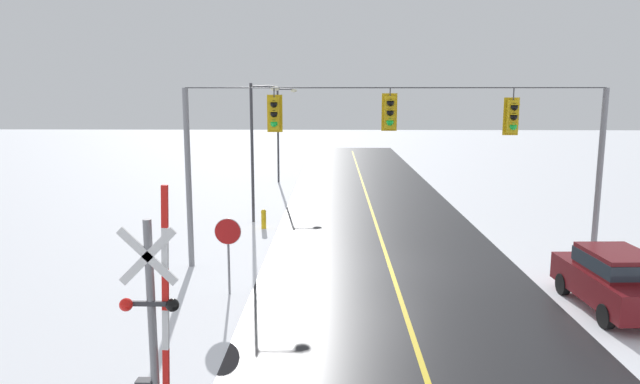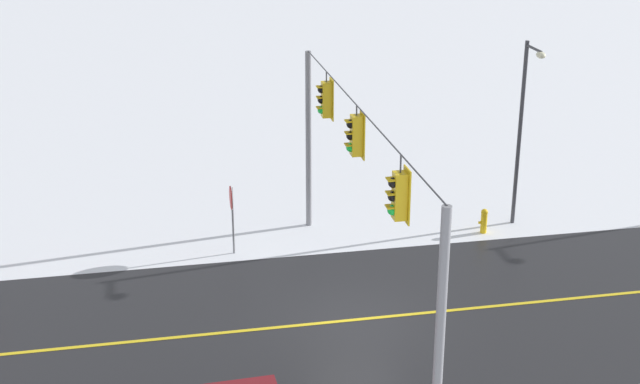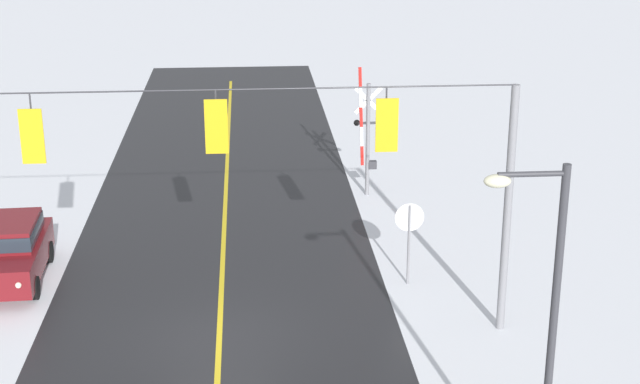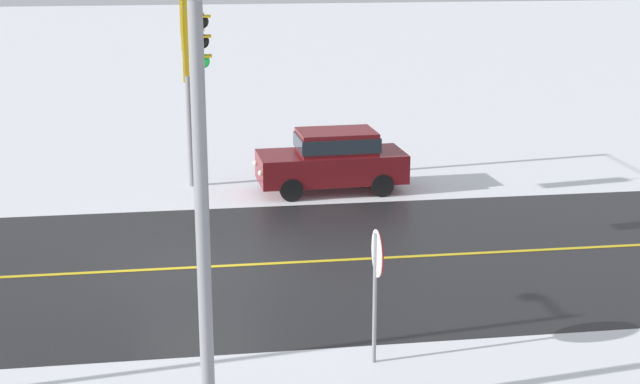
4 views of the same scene
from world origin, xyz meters
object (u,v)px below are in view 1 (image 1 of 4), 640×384
(stop_sign, at_px, (228,239))
(parked_car_maroon, at_px, (614,278))
(streetlamp_far, at_px, (281,125))
(streetlamp_near, at_px, (256,140))
(fire_hydrant, at_px, (264,218))
(railroad_crossing, at_px, (153,322))

(stop_sign, xyz_separation_m, parked_car_maroon, (10.95, -1.06, -0.76))
(stop_sign, xyz_separation_m, streetlamp_far, (-0.45, 22.55, 2.20))
(streetlamp_near, distance_m, fire_hydrant, 3.73)
(streetlamp_far, relative_size, fire_hydrant, 7.39)
(railroad_crossing, height_order, fire_hydrant, railroad_crossing)
(streetlamp_far, distance_m, fire_hydrant, 14.32)
(stop_sign, xyz_separation_m, streetlamp_near, (-0.45, 10.01, 2.20))
(parked_car_maroon, distance_m, fire_hydrant, 14.66)
(parked_car_maroon, xyz_separation_m, streetlamp_far, (-11.40, 23.61, 2.96))
(fire_hydrant, bearing_deg, streetlamp_far, 91.82)
(stop_sign, relative_size, streetlamp_near, 0.36)
(stop_sign, relative_size, railroad_crossing, 0.52)
(parked_car_maroon, relative_size, streetlamp_near, 0.66)
(parked_car_maroon, bearing_deg, stop_sign, 174.45)
(streetlamp_near, height_order, fire_hydrant, streetlamp_near)
(streetlamp_near, relative_size, fire_hydrant, 7.39)
(parked_car_maroon, bearing_deg, railroad_crossing, -148.50)
(parked_car_maroon, height_order, streetlamp_near, streetlamp_near)
(parked_car_maroon, bearing_deg, fire_hydrant, 138.42)
(stop_sign, height_order, parked_car_maroon, stop_sign)
(stop_sign, bearing_deg, parked_car_maroon, -5.55)
(streetlamp_far, xyz_separation_m, fire_hydrant, (0.44, -13.89, -3.45))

